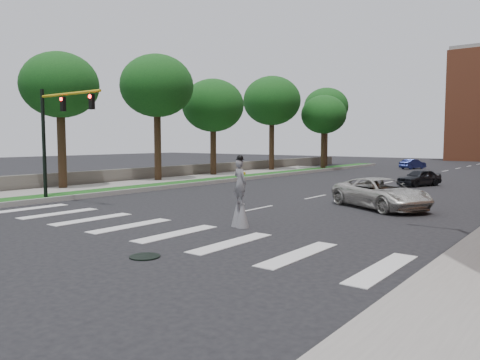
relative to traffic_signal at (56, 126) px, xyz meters
The scene contains 17 objects.
ground_plane 11.04m from the traffic_signal, 17.05° to the right, with size 160.00×160.00×0.00m, color black.
grass_median 17.56m from the traffic_signal, 95.77° to the left, with size 2.00×60.00×0.25m, color #154A16.
median_curb 17.48m from the traffic_signal, 92.25° to the left, with size 0.20×60.00×0.28m, color gray.
sidewalk_left 9.37m from the traffic_signal, 123.98° to the left, with size 4.00×60.00×0.18m, color gray.
stone_wall 20.64m from the traffic_signal, 110.80° to the left, with size 0.50×56.00×1.10m, color #5A554D.
manhole 14.33m from the traffic_signal, 21.36° to the right, with size 0.90×0.90×0.04m, color black.
traffic_signal is the anchor object (origin of this frame).
stilt_performer 12.47m from the traffic_signal, ahead, with size 0.83×0.61×2.85m.
suv_crossing 17.40m from the traffic_signal, 30.78° to the left, with size 2.54×5.51×1.53m, color beige.
car_near 25.39m from the traffic_signal, 59.75° to the left, with size 1.49×3.69×1.26m, color black.
car_mid 42.97m from the traffic_signal, 82.24° to the left, with size 1.24×3.55×1.17m, color navy.
tree_1 7.53m from the traffic_signal, 146.01° to the left, with size 5.17×5.17×9.31m.
tree_2 13.72m from the traffic_signal, 113.48° to the left, with size 5.90×5.90×10.27m.
tree_3 20.50m from the traffic_signal, 106.24° to the left, with size 5.80×5.80×9.12m.
tree_4 29.69m from the traffic_signal, 100.50° to the left, with size 6.28×6.28×10.36m.
tree_5 42.71m from the traffic_signal, 97.53° to the left, with size 5.81×5.81×10.27m.
tree_6 34.15m from the traffic_signal, 92.83° to the left, with size 5.11×5.11×8.47m.
Camera 1 is at (13.39, -10.97, 3.43)m, focal length 35.00 mm.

